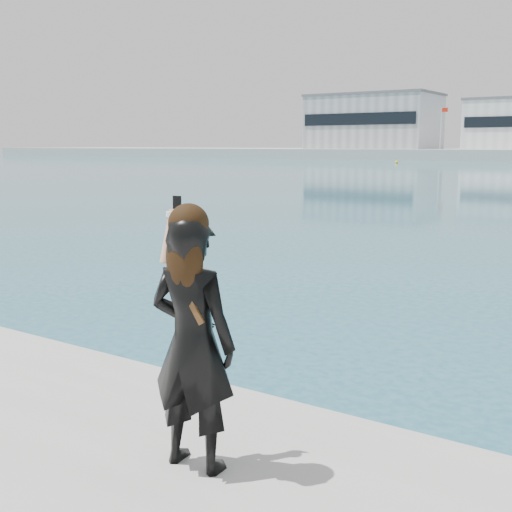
{
  "coord_description": "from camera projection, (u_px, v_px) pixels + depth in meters",
  "views": [
    {
      "loc": [
        2.19,
        -3.16,
        2.8
      ],
      "look_at": [
        -0.23,
        0.46,
        2.04
      ],
      "focal_mm": 45.0,
      "sensor_mm": 36.0,
      "label": 1
    }
  ],
  "objects": [
    {
      "name": "woman",
      "position": [
        192.0,
        336.0,
        3.91
      ],
      "size": [
        0.62,
        0.44,
        1.68
      ],
      "rotation": [
        0.0,
        0.0,
        3.24
      ],
      "color": "black",
      "rests_on": "near_quay"
    },
    {
      "name": "warehouse_grey_left",
      "position": [
        373.0,
        122.0,
        137.89
      ],
      "size": [
        26.52,
        16.36,
        11.5
      ],
      "color": "gray",
      "rests_on": "far_quay"
    },
    {
      "name": "flagpole_left",
      "position": [
        441.0,
        125.0,
        123.03
      ],
      "size": [
        1.28,
        0.16,
        8.0
      ],
      "color": "silver",
      "rests_on": "far_quay"
    },
    {
      "name": "buoy_far",
      "position": [
        397.0,
        163.0,
        99.14
      ],
      "size": [
        0.5,
        0.5,
        0.5
      ],
      "primitive_type": "sphere",
      "color": "yellow",
      "rests_on": "ground"
    }
  ]
}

